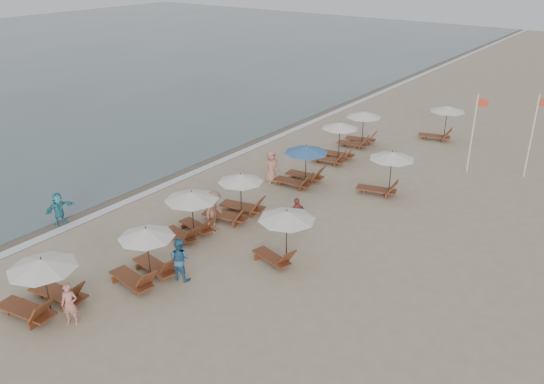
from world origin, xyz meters
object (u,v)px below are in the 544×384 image
Objects in this scene: inland_station_1 at (385,168)px; flag_pole_near at (474,130)px; lounger_station_2 at (189,212)px; lounger_station_6 at (360,128)px; beachgoer_near at (70,304)px; lounger_station_4 at (302,165)px; lounger_station_0 at (42,285)px; beachgoer_mid_b at (214,212)px; beachgoer_far_b at (271,167)px; lounger_station_3 at (236,198)px; beachgoer_mid_a at (180,259)px; waterline_walker at (59,209)px; lounger_station_5 at (335,143)px; lounger_station_1 at (144,256)px; inland_station_0 at (281,229)px; beachgoer_far_a at (297,214)px; inland_station_2 at (442,119)px.

flag_pole_near is (2.37, 5.53, 1.02)m from inland_station_1.
lounger_station_2 is 0.92× the size of inland_station_1.
lounger_station_6 is 1.67× the size of beachgoer_near.
flag_pole_near is (6.39, 6.90, 1.34)m from lounger_station_4.
inland_station_1 is 1.81× the size of beachgoer_near.
beachgoer_near is (1.37, 0.09, -0.23)m from lounger_station_0.
beachgoer_far_b is (-1.31, 5.90, -0.08)m from beachgoer_mid_b.
lounger_station_6 is 0.58× the size of flag_pole_near.
lounger_station_4 reaches higher than lounger_station_0.
beachgoer_far_b is at bearing 105.32° from lounger_station_3.
lounger_station_6 is 1.50× the size of beachgoer_mid_a.
beachgoer_mid_a reaches higher than waterline_walker.
beachgoer_near is (0.79, -18.11, -0.35)m from lounger_station_5.
lounger_station_1 is at bearing -108.40° from flag_pole_near.
lounger_station_4 is 1.06× the size of lounger_station_6.
lounger_station_0 is 8.65m from inland_station_0.
lounger_station_6 is at bearing -146.20° from beachgoer_far_a.
lounger_station_4 is at bearing -92.99° from beachgoer_mid_a.
beachgoer_far_a is (2.65, -4.33, -0.31)m from lounger_station_4.
inland_station_0 is 0.95× the size of inland_station_1.
lounger_station_3 is 16.62m from inland_station_2.
flag_pole_near reaches higher than lounger_station_5.
beachgoer_mid_b reaches higher than beachgoer_mid_a.
lounger_station_6 is 18.27m from waterline_walker.
lounger_station_1 is at bearing -87.76° from lounger_station_4.
lounger_station_1 is 0.97× the size of lounger_station_4.
beachgoer_mid_a is 7.47m from waterline_walker.
beachgoer_near is (-3.55, -15.58, -0.62)m from inland_station_1.
lounger_station_6 is 21.45m from beachgoer_near.
lounger_station_3 is 12.21m from lounger_station_6.
lounger_station_0 is at bearing -90.98° from lounger_station_6.
lounger_station_1 is at bearing 0.02° from beachgoer_far_a.
lounger_station_5 is at bearing -12.92° from beachgoer_mid_b.
lounger_station_4 is 1.74× the size of waterline_walker.
beachgoer_near is 0.99× the size of waterline_walker.
flag_pole_near is (7.78, 7.63, 1.53)m from beachgoer_far_b.
lounger_station_1 reaches higher than inland_station_2.
inland_station_1 is 9.96m from inland_station_2.
inland_station_0 is 3.98m from beachgoer_mid_a.
lounger_station_0 is at bearing -1.20° from beachgoer_far_a.
lounger_station_6 is (0.37, 21.51, 0.13)m from lounger_station_0.
lounger_station_3 is 4.42m from beachgoer_far_b.
lounger_station_3 reaches higher than waterline_walker.
inland_station_0 is at bearing 50.49° from lounger_station_1.
lounger_station_0 reaches higher than beachgoer_far_b.
lounger_station_1 is at bearing -87.14° from lounger_station_5.
lounger_station_1 is 6.55m from waterline_walker.
beachgoer_mid_a is 3.85m from beachgoer_mid_b.
lounger_station_4 is 1.05× the size of lounger_station_5.
beachgoer_near is at bearing -89.26° from lounger_station_1.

